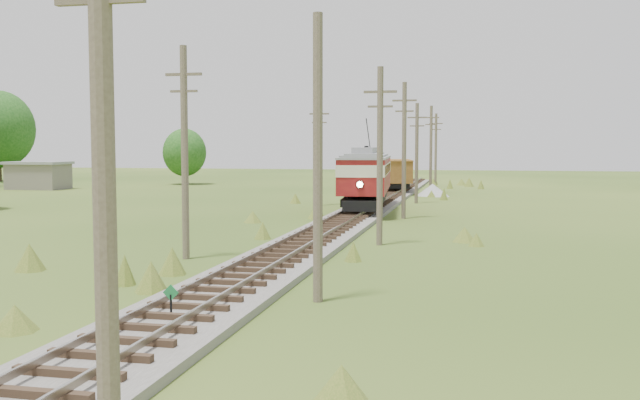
% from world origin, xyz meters
% --- Properties ---
extents(ground, '(260.00, 260.00, 0.00)m').
position_xyz_m(ground, '(0.00, 0.00, 0.00)').
color(ground, '#234514').
rests_on(ground, ground).
extents(railbed_main, '(3.60, 96.00, 0.57)m').
position_xyz_m(railbed_main, '(0.00, 34.00, 0.19)').
color(railbed_main, '#605B54').
rests_on(railbed_main, ground).
extents(switch_marker, '(0.45, 0.06, 1.08)m').
position_xyz_m(switch_marker, '(-0.20, 1.50, 0.63)').
color(switch_marker, black).
rests_on(switch_marker, ground).
extents(streetcar, '(4.37, 13.85, 6.28)m').
position_xyz_m(streetcar, '(0.00, 35.64, 2.86)').
color(streetcar, black).
rests_on(streetcar, ground).
extents(gondola, '(4.05, 8.96, 2.87)m').
position_xyz_m(gondola, '(0.00, 56.74, 2.11)').
color(gondola, black).
rests_on(gondola, ground).
extents(gravel_pile, '(3.25, 3.45, 1.18)m').
position_xyz_m(gravel_pile, '(3.94, 53.25, 0.55)').
color(gravel_pile, gray).
rests_on(gravel_pile, ground).
extents(utility_pole_r_0, '(1.60, 0.30, 8.50)m').
position_xyz_m(utility_pole_r_0, '(3.20, -8.00, 4.37)').
color(utility_pole_r_0, brown).
rests_on(utility_pole_r_0, ground).
extents(utility_pole_r_1, '(0.30, 0.30, 8.80)m').
position_xyz_m(utility_pole_r_1, '(3.10, 5.00, 4.40)').
color(utility_pole_r_1, brown).
rests_on(utility_pole_r_1, ground).
extents(utility_pole_r_2, '(1.60, 0.30, 8.60)m').
position_xyz_m(utility_pole_r_2, '(3.30, 18.00, 4.42)').
color(utility_pole_r_2, brown).
rests_on(utility_pole_r_2, ground).
extents(utility_pole_r_3, '(1.60, 0.30, 9.00)m').
position_xyz_m(utility_pole_r_3, '(3.20, 31.00, 4.63)').
color(utility_pole_r_3, brown).
rests_on(utility_pole_r_3, ground).
extents(utility_pole_r_4, '(1.60, 0.30, 8.40)m').
position_xyz_m(utility_pole_r_4, '(3.00, 44.00, 4.32)').
color(utility_pole_r_4, brown).
rests_on(utility_pole_r_4, ground).
extents(utility_pole_r_5, '(1.60, 0.30, 8.90)m').
position_xyz_m(utility_pole_r_5, '(3.40, 57.00, 4.58)').
color(utility_pole_r_5, brown).
rests_on(utility_pole_r_5, ground).
extents(utility_pole_r_6, '(1.60, 0.30, 8.70)m').
position_xyz_m(utility_pole_r_6, '(3.20, 70.00, 4.47)').
color(utility_pole_r_6, brown).
rests_on(utility_pole_r_6, ground).
extents(utility_pole_l_a, '(1.60, 0.30, 9.00)m').
position_xyz_m(utility_pole_l_a, '(-4.20, 12.00, 4.63)').
color(utility_pole_l_a, brown).
rests_on(utility_pole_l_a, ground).
extents(utility_pole_l_b, '(1.60, 0.30, 8.60)m').
position_xyz_m(utility_pole_l_b, '(-4.50, 40.00, 4.42)').
color(utility_pole_l_b, brown).
rests_on(utility_pole_l_b, ground).
extents(tree_mid_a, '(5.46, 5.46, 7.03)m').
position_xyz_m(tree_mid_a, '(-28.00, 68.00, 4.02)').
color(tree_mid_a, '#38281C').
rests_on(tree_mid_a, ground).
extents(shed, '(6.40, 4.40, 3.10)m').
position_xyz_m(shed, '(-40.00, 55.00, 1.57)').
color(shed, slate).
rests_on(shed, ground).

